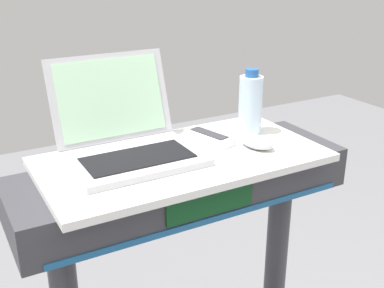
{
  "coord_description": "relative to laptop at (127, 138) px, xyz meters",
  "views": [
    {
      "loc": [
        -0.55,
        -0.34,
        1.69
      ],
      "look_at": [
        0.0,
        0.65,
        1.24
      ],
      "focal_mm": 45.77,
      "sensor_mm": 36.0,
      "label": 1
    }
  ],
  "objects": [
    {
      "name": "computer_mouse",
      "position": [
        0.33,
        -0.12,
        -0.03
      ],
      "size": [
        0.09,
        0.11,
        0.03
      ],
      "primitive_type": "ellipsoid",
      "rotation": [
        0.0,
        0.0,
        0.31
      ],
      "color": "#B2B2B7",
      "rests_on": "desk_board"
    },
    {
      "name": "laptop",
      "position": [
        0.0,
        0.0,
        0.0
      ],
      "size": [
        0.33,
        0.31,
        0.24
      ],
      "rotation": [
        0.0,
        0.0,
        -0.01
      ],
      "color": "#B7B7BC",
      "rests_on": "desk_board"
    },
    {
      "name": "tv_remote",
      "position": [
        0.24,
        -0.01,
        -0.04
      ],
      "size": [
        0.09,
        0.17,
        0.02
      ],
      "color": "silver",
      "rests_on": "desk_board"
    },
    {
      "name": "desk_board",
      "position": [
        0.12,
        -0.07,
        -0.06
      ],
      "size": [
        0.74,
        0.38,
        0.02
      ],
      "primitive_type": "cube",
      "color": "white",
      "rests_on": "treadmill_base"
    },
    {
      "name": "water_bottle",
      "position": [
        0.38,
        -0.01,
        0.04
      ],
      "size": [
        0.07,
        0.07,
        0.19
      ],
      "color": "silver",
      "rests_on": "desk_board"
    }
  ]
}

